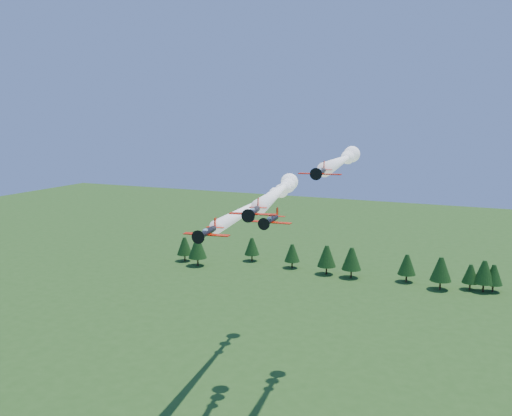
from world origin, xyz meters
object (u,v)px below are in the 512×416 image
at_px(plane_left, 258,204).
at_px(plane_slot, 271,220).
at_px(plane_right, 342,160).
at_px(plane_lead, 279,191).

height_order(plane_left, plane_slot, plane_slot).
bearing_deg(plane_right, plane_lead, -132.86).
bearing_deg(plane_left, plane_right, -23.02).
relative_size(plane_left, plane_right, 1.39).
relative_size(plane_right, plane_slot, 4.92).
relative_size(plane_left, plane_slot, 6.87).
bearing_deg(plane_right, plane_left, 158.02).
bearing_deg(plane_slot, plane_right, 56.38).
bearing_deg(plane_left, plane_slot, -68.93).
height_order(plane_right, plane_slot, plane_right).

